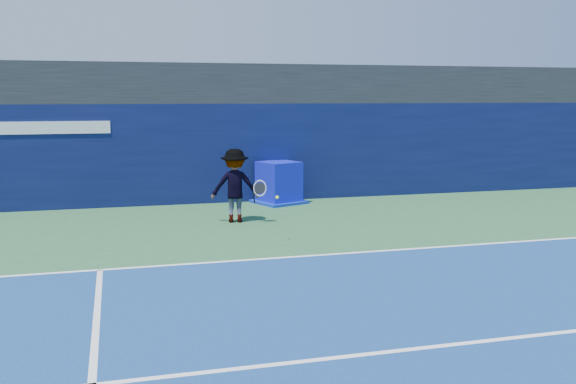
# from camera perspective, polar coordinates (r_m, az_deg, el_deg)

# --- Properties ---
(ground) EXTENTS (80.00, 80.00, 0.00)m
(ground) POSITION_cam_1_polar(r_m,az_deg,el_deg) (10.77, 11.34, -9.12)
(ground) COLOR #295C33
(ground) RESTS_ON ground
(baseline) EXTENTS (24.00, 0.10, 0.01)m
(baseline) POSITION_cam_1_polar(r_m,az_deg,el_deg) (13.41, 5.61, -5.42)
(baseline) COLOR white
(baseline) RESTS_ON ground
(service_line) EXTENTS (24.00, 0.10, 0.01)m
(service_line) POSITION_cam_1_polar(r_m,az_deg,el_deg) (9.12, 17.06, -12.56)
(service_line) COLOR white
(service_line) RESTS_ON ground
(stadium_band) EXTENTS (36.00, 3.00, 1.20)m
(stadium_band) POSITION_cam_1_polar(r_m,az_deg,el_deg) (21.18, -2.51, 9.53)
(stadium_band) COLOR black
(stadium_band) RESTS_ON back_wall_assembly
(back_wall_assembly) EXTENTS (36.00, 1.03, 3.00)m
(back_wall_assembly) POSITION_cam_1_polar(r_m,az_deg,el_deg) (20.27, -1.87, 3.63)
(back_wall_assembly) COLOR #0B123E
(back_wall_assembly) RESTS_ON ground
(equipment_cart) EXTENTS (1.72, 1.72, 1.27)m
(equipment_cart) POSITION_cam_1_polar(r_m,az_deg,el_deg) (19.45, -0.81, 0.69)
(equipment_cart) COLOR #0D11B9
(equipment_cart) RESTS_ON ground
(tennis_player) EXTENTS (1.43, 0.91, 1.90)m
(tennis_player) POSITION_cam_1_polar(r_m,az_deg,el_deg) (16.55, -4.73, 0.57)
(tennis_player) COLOR white
(tennis_player) RESTS_ON ground
(tennis_ball) EXTENTS (0.07, 0.07, 0.07)m
(tennis_ball) POSITION_cam_1_polar(r_m,az_deg,el_deg) (14.21, -0.97, -0.47)
(tennis_ball) COLOR #DEF61B
(tennis_ball) RESTS_ON ground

